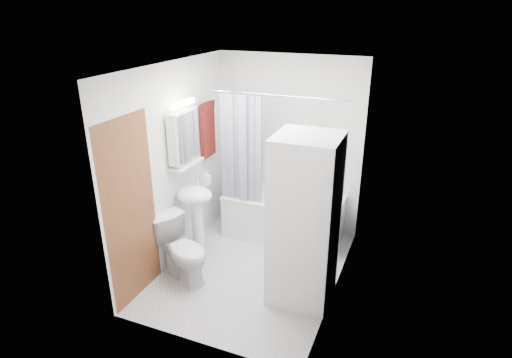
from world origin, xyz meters
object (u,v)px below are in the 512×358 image
at_px(sink, 196,206).
at_px(toilet, 183,250).
at_px(bathtub, 284,214).
at_px(washer_dryer, 304,221).

distance_m(sink, toilet, 0.58).
distance_m(bathtub, toilet, 1.56).
bearing_deg(washer_dryer, toilet, -172.13).
bearing_deg(bathtub, toilet, -119.10).
xyz_separation_m(bathtub, washer_dryer, (0.60, -1.15, 0.59)).
distance_m(washer_dryer, toilet, 1.48).
relative_size(bathtub, toilet, 2.10).
relative_size(sink, washer_dryer, 0.57).
height_order(bathtub, toilet, toilet).
bearing_deg(toilet, bathtub, -4.92).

